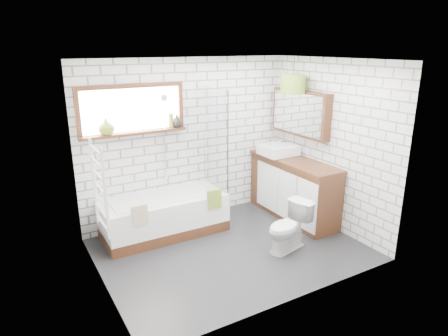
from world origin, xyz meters
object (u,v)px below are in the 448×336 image
vanity (293,188)px  toilet (288,227)px  pendant (293,84)px  bathtub (164,215)px  basin (278,150)px

vanity → toilet: (-0.75, -0.83, -0.15)m
toilet → pendant: pendant is taller
toilet → pendant: bearing=129.0°
toilet → bathtub: bearing=-148.3°
toilet → vanity: bearing=124.9°
toilet → pendant: size_ratio=1.76×
vanity → basin: (-0.06, 0.35, 0.56)m
basin → vanity: bearing=-80.2°
bathtub → vanity: 2.08m
basin → toilet: 1.54m
bathtub → basin: basin is taller
bathtub → pendant: 2.75m
bathtub → vanity: (2.02, -0.46, 0.20)m
bathtub → basin: size_ratio=3.31×
bathtub → pendant: bearing=-8.5°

